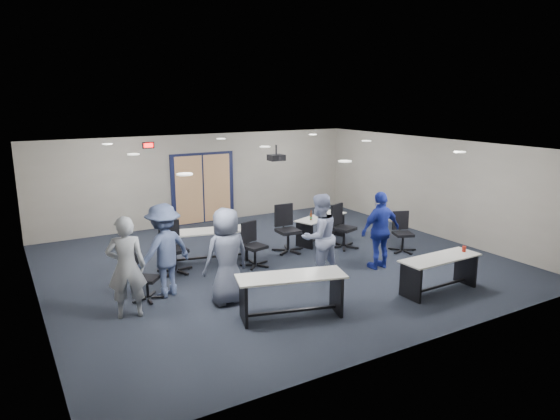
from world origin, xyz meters
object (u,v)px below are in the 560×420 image
chair_loose_right (403,232)px  person_back (164,250)px  chair_back_b (255,245)px  person_gray (126,267)px  table_front_right (440,268)px  chair_back_a (174,248)px  chair_loose_left (147,277)px  chair_back_c (288,229)px  person_navy (381,230)px  chair_back_d (344,227)px  person_plaid (227,256)px  table_back_right (321,224)px  table_front_left (291,289)px  person_lightblue (319,237)px  table_back_left (209,240)px

chair_loose_right → person_back: bearing=-161.5°
chair_back_b → person_gray: bearing=-171.2°
table_front_right → chair_loose_right: (1.21, 2.28, 0.01)m
chair_back_a → chair_loose_left: chair_back_a is taller
chair_back_c → person_navy: person_navy is taller
chair_back_d → person_gray: (-5.76, -1.34, 0.35)m
chair_back_b → person_back: size_ratio=0.55×
person_plaid → person_back: (-0.90, 0.93, 0.00)m
table_back_right → person_navy: person_navy is taller
chair_back_d → person_plaid: person_plaid is taller
table_back_right → chair_back_c: (-1.23, -0.36, 0.12)m
table_front_right → chair_back_c: size_ratio=1.50×
table_front_left → chair_back_d: (3.30, 2.80, 0.03)m
chair_loose_left → chair_loose_right: (6.35, -0.22, 0.04)m
person_lightblue → chair_back_b: bearing=-65.9°
chair_back_a → chair_back_b: 1.80m
table_front_left → person_gray: (-2.46, 1.46, 0.39)m
person_gray → person_plaid: 1.79m
table_back_left → person_navy: (3.15, -2.35, 0.36)m
table_front_right → table_back_right: (-0.04, 4.06, -0.02)m
table_back_left → chair_back_d: (3.37, -0.74, 0.04)m
table_front_left → chair_back_d: 4.33m
table_front_left → person_navy: person_navy is taller
table_back_right → person_lightblue: size_ratio=0.97×
table_front_left → chair_loose_right: (4.38, 1.81, -0.03)m
chair_back_d → person_lightblue: person_lightblue is taller
table_front_left → chair_back_c: 3.74m
chair_back_b → chair_loose_left: chair_back_b is taller
table_front_right → chair_back_b: chair_back_b is taller
chair_back_a → person_back: bearing=-121.9°
chair_back_b → person_back: person_back is taller
person_plaid → chair_loose_right: bearing=-175.9°
person_lightblue → chair_loose_left: bearing=-19.0°
chair_back_a → person_lightblue: size_ratio=0.62×
chair_loose_left → person_lightblue: person_lightblue is taller
chair_loose_left → person_gray: 0.88m
chair_loose_right → person_plaid: 5.14m
table_front_right → table_front_left: bearing=170.8°
person_lightblue → person_navy: person_lightblue is taller
table_front_left → chair_back_a: (-1.03, 3.21, 0.04)m
table_front_left → person_back: (-1.60, 2.07, 0.39)m
chair_back_a → chair_back_d: size_ratio=1.01×
table_front_right → chair_loose_right: bearing=61.4°
chair_back_c → person_gray: 4.71m
table_front_left → person_navy: bearing=37.3°
chair_back_d → chair_loose_right: 1.47m
person_back → table_front_right: bearing=132.7°
chair_loose_right → chair_back_a: bearing=-173.5°
table_back_left → person_navy: 3.94m
table_front_left → chair_back_a: size_ratio=1.77×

